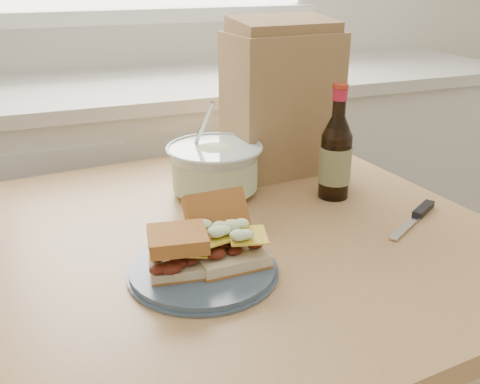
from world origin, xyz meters
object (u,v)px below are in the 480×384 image
object	(u,v)px
coleslaw_bowl	(215,170)
beer_bottle	(336,156)
plate	(203,269)
paper_bag	(281,104)
dining_table	(239,279)

from	to	relation	value
coleslaw_bowl	beer_bottle	world-z (taller)	beer_bottle
coleslaw_bowl	plate	bearing A→B (deg)	-112.45
plate	paper_bag	xyz separation A→B (m)	(0.34, 0.41, 0.16)
paper_bag	plate	bearing A→B (deg)	-133.62
plate	coleslaw_bowl	world-z (taller)	coleslaw_bowl
dining_table	paper_bag	xyz separation A→B (m)	(0.22, 0.28, 0.29)
dining_table	paper_bag	size ratio (longest dim) A/B	3.07
dining_table	plate	world-z (taller)	plate
beer_bottle	paper_bag	world-z (taller)	paper_bag
dining_table	beer_bottle	xyz separation A→B (m)	(0.26, 0.07, 0.21)
dining_table	coleslaw_bowl	bearing A→B (deg)	80.42
dining_table	beer_bottle	distance (m)	0.34
plate	beer_bottle	world-z (taller)	beer_bottle
coleslaw_bowl	dining_table	bearing A→B (deg)	-94.54
coleslaw_bowl	beer_bottle	xyz separation A→B (m)	(0.24, -0.12, 0.04)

